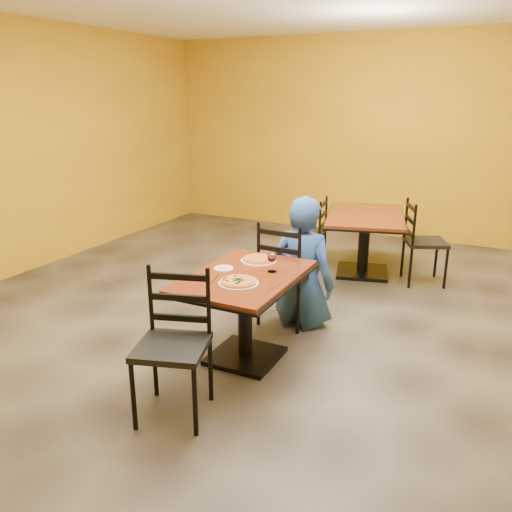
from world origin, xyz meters
The scene contains 18 objects.
floor centered at (0.00, 0.00, 0.00)m, with size 7.00×8.00×0.01m, color black.
wall_back centered at (0.00, 4.00, 1.50)m, with size 7.00×0.01×3.00m, color gold.
table_main centered at (0.00, -0.50, 0.56)m, with size 0.83×1.23×0.75m.
table_second centered at (0.30, 2.07, 0.56)m, with size 1.23×1.55×0.75m.
chair_main_near centered at (-0.07, -1.43, 0.51)m, with size 0.46×0.46×1.02m, color black, non-canonical shape.
chair_main_far centered at (0.02, 0.35, 0.51)m, with size 0.46×0.46×1.02m, color black, non-canonical shape.
chair_second_left centered at (-0.42, 2.07, 0.44)m, with size 0.40×0.40×0.89m, color black, non-canonical shape.
chair_second_right centered at (1.03, 2.07, 0.49)m, with size 0.44×0.44×0.98m, color black, non-canonical shape.
diner centered at (0.16, 0.39, 0.63)m, with size 0.62×0.41×1.26m, color navy.
plate_main centered at (0.05, -0.71, 0.76)m, with size 0.31×0.31×0.01m, color white.
pizza_main centered at (0.05, -0.71, 0.77)m, with size 0.28×0.28×0.02m, color #9C0F0B.
plate_far centered at (-0.06, -0.13, 0.76)m, with size 0.31×0.31×0.01m, color white.
pizza_far centered at (-0.06, -0.13, 0.77)m, with size 0.28×0.28×0.02m, color #B25D22.
side_plate centered at (-0.22, -0.45, 0.76)m, with size 0.16×0.16×0.01m, color white.
dip centered at (-0.22, -0.45, 0.76)m, with size 0.09×0.09×0.01m, color tan.
wine_glass centered at (0.17, -0.34, 0.84)m, with size 0.08×0.08×0.18m, color white, non-canonical shape.
fork centered at (-0.15, -0.71, 0.75)m, with size 0.01×0.19×0.00m, color silver.
knife centered at (0.33, -0.67, 0.75)m, with size 0.01×0.21×0.00m, color silver.
Camera 1 is at (1.82, -3.98, 2.14)m, focal length 36.39 mm.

